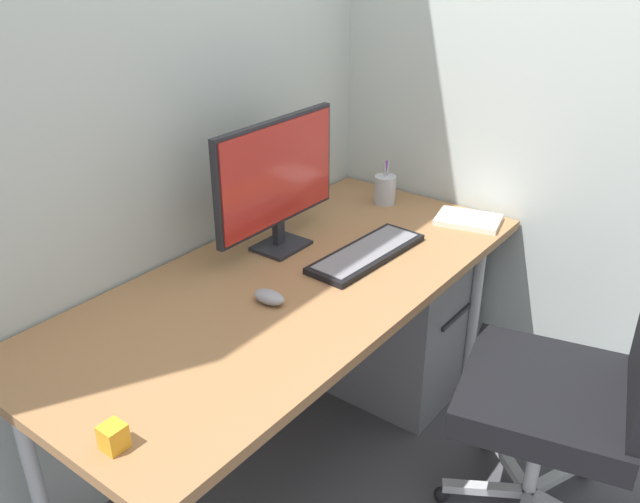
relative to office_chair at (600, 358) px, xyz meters
The scene contains 12 objects.
ground_plane 1.10m from the office_chair, 112.33° to the left, with size 8.00×8.00×0.00m, color #4C4C51.
wall_back 1.51m from the office_chair, 105.38° to the left, with size 2.87×0.04×2.80m, color #B7C1BC.
wall_side_right 1.15m from the office_chair, 51.40° to the left, with size 0.04×1.93×2.80m, color #B7C1BC.
desk 0.91m from the office_chair, 112.33° to the left, with size 1.70×0.77×0.75m.
office_chair is the anchor object (origin of this frame).
filing_cabinet 0.94m from the office_chair, 72.37° to the left, with size 0.43×0.57×0.60m.
monitor 1.10m from the office_chair, 100.60° to the left, with size 0.54×0.14×0.43m.
keyboard 0.76m from the office_chair, 95.71° to the left, with size 0.46×0.18×0.02m.
mouse 0.95m from the office_chair, 121.39° to the left, with size 0.06×0.10×0.04m, color gray.
pen_holder 1.02m from the office_chair, 69.45° to the left, with size 0.08×0.08×0.17m.
notebook 0.72m from the office_chair, 57.79° to the left, with size 0.16×0.22×0.02m, color silver.
desk_clamp_accessory 1.31m from the office_chair, 149.14° to the left, with size 0.05×0.05×0.06m, color orange.
Camera 1 is at (-1.34, -1.13, 1.71)m, focal length 36.93 mm.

